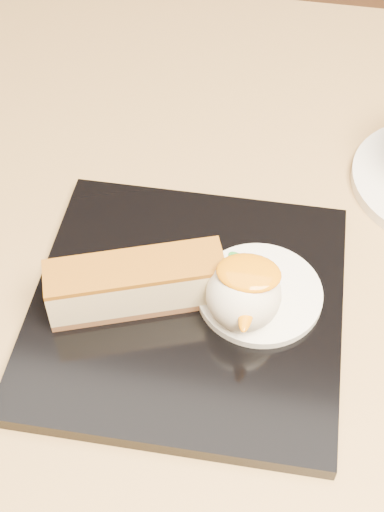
% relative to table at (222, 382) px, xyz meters
% --- Properties ---
extents(table, '(0.80, 0.80, 0.72)m').
position_rel_table_xyz_m(table, '(0.00, 0.00, 0.00)').
color(table, black).
rests_on(table, ground).
extents(dessert_plate, '(0.22, 0.22, 0.01)m').
position_rel_table_xyz_m(dessert_plate, '(-0.03, -0.04, 0.16)').
color(dessert_plate, black).
rests_on(dessert_plate, table).
extents(cheesecake, '(0.13, 0.07, 0.04)m').
position_rel_table_xyz_m(cheesecake, '(-0.06, -0.04, 0.19)').
color(cheesecake, brown).
rests_on(cheesecake, dessert_plate).
extents(cream_smear, '(0.09, 0.09, 0.01)m').
position_rel_table_xyz_m(cream_smear, '(0.02, -0.02, 0.17)').
color(cream_smear, white).
rests_on(cream_smear, dessert_plate).
extents(ice_cream_scoop, '(0.05, 0.05, 0.05)m').
position_rel_table_xyz_m(ice_cream_scoop, '(0.01, -0.04, 0.19)').
color(ice_cream_scoop, white).
rests_on(ice_cream_scoop, cream_smear).
extents(mango_sauce, '(0.04, 0.03, 0.01)m').
position_rel_table_xyz_m(mango_sauce, '(0.02, -0.04, 0.21)').
color(mango_sauce, orange).
rests_on(mango_sauce, ice_cream_scoop).
extents(mint_sprig, '(0.03, 0.02, 0.00)m').
position_rel_table_xyz_m(mint_sprig, '(-0.00, 0.00, 0.17)').
color(mint_sprig, green).
rests_on(mint_sprig, cream_smear).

